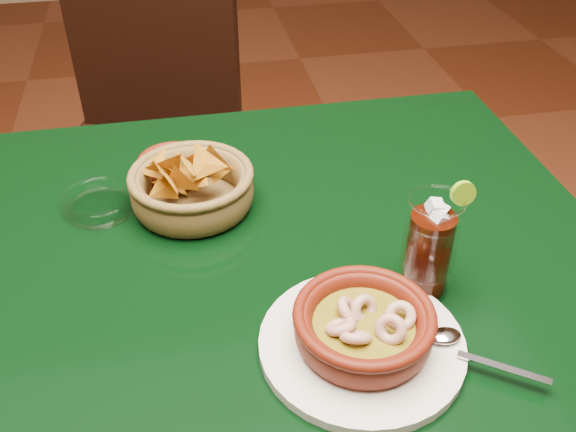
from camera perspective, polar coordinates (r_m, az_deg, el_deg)
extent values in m
cube|color=black|center=(0.91, -8.96, -4.31)|extent=(1.20, 0.80, 0.04)
cylinder|color=black|center=(1.51, 12.37, -3.96)|extent=(0.06, 0.06, 0.71)
cube|color=black|center=(1.58, -13.42, 3.44)|extent=(0.58, 0.58, 0.04)
cylinder|color=black|center=(1.68, -20.75, -6.36)|extent=(0.04, 0.04, 0.48)
cylinder|color=black|center=(1.53, -8.21, -8.65)|extent=(0.04, 0.04, 0.48)
cylinder|color=black|center=(1.93, -15.54, 1.17)|extent=(0.04, 0.04, 0.48)
cylinder|color=black|center=(1.80, -4.53, -0.17)|extent=(0.04, 0.04, 0.48)
cube|color=black|center=(1.63, -12.00, 14.82)|extent=(0.40, 0.19, 0.47)
cylinder|color=silver|center=(0.76, 6.56, -11.26)|extent=(0.24, 0.24, 0.01)
cylinder|color=#4A1107|center=(0.76, 6.61, -10.73)|extent=(0.14, 0.14, 0.01)
torus|color=#4A1107|center=(0.74, 6.71, -9.79)|extent=(0.18, 0.18, 0.04)
torus|color=#4A1107|center=(0.73, 6.82, -8.76)|extent=(0.16, 0.16, 0.01)
cylinder|color=brown|center=(0.74, 6.73, -9.58)|extent=(0.12, 0.12, 0.01)
torus|color=tan|center=(0.74, 9.95, -8.75)|extent=(0.04, 0.04, 0.04)
torus|color=tan|center=(0.75, 6.75, -8.22)|extent=(0.05, 0.04, 0.04)
torus|color=tan|center=(0.74, 5.43, -8.36)|extent=(0.04, 0.05, 0.04)
torus|color=tan|center=(0.73, 4.68, -9.78)|extent=(0.05, 0.05, 0.03)
torus|color=tan|center=(0.72, 6.00, -10.67)|extent=(0.04, 0.04, 0.04)
torus|color=tan|center=(0.72, 9.13, -9.92)|extent=(0.05, 0.05, 0.04)
cube|color=silver|center=(0.76, 18.62, -12.67)|extent=(0.09, 0.07, 0.00)
ellipsoid|color=silver|center=(0.77, 13.78, -10.29)|extent=(0.04, 0.03, 0.01)
cylinder|color=brown|center=(0.98, -8.36, 1.07)|extent=(0.16, 0.16, 0.01)
torus|color=brown|center=(0.97, -8.49, 2.31)|extent=(0.22, 0.22, 0.06)
torus|color=brown|center=(0.95, -8.64, 3.65)|extent=(0.19, 0.19, 0.01)
cone|color=#AD6A12|center=(0.98, -10.29, 3.29)|extent=(0.07, 0.07, 0.07)
cone|color=#AD6A12|center=(0.97, -7.73, 4.87)|extent=(0.07, 0.06, 0.08)
cone|color=#AD6A12|center=(0.95, -10.87, 2.58)|extent=(0.06, 0.07, 0.09)
cone|color=#AD6A12|center=(0.99, -10.44, 3.09)|extent=(0.06, 0.08, 0.06)
cone|color=#AD6A12|center=(0.94, -7.40, 4.63)|extent=(0.08, 0.05, 0.07)
cone|color=#AD6A12|center=(0.97, -8.05, 4.63)|extent=(0.05, 0.08, 0.06)
cone|color=#AD6A12|center=(0.96, -10.72, 4.27)|extent=(0.06, 0.08, 0.07)
cone|color=#AD6A12|center=(0.95, -8.09, 3.47)|extent=(0.07, 0.09, 0.07)
cone|color=#AD6A12|center=(0.96, -11.75, 4.42)|extent=(0.08, 0.09, 0.06)
cone|color=#AD6A12|center=(0.98, -8.32, 5.02)|extent=(0.09, 0.06, 0.07)
cone|color=#AD6A12|center=(0.94, -11.31, 4.18)|extent=(0.04, 0.09, 0.09)
cone|color=#AD6A12|center=(0.94, -8.72, 4.57)|extent=(0.06, 0.09, 0.08)
cone|color=#AD6A12|center=(0.93, -10.39, 3.17)|extent=(0.04, 0.08, 0.08)
cone|color=#AD6A12|center=(0.96, -6.25, 4.36)|extent=(0.07, 0.08, 0.06)
cone|color=#AD6A12|center=(0.94, -9.52, 3.16)|extent=(0.07, 0.05, 0.07)
cone|color=#AD6A12|center=(0.95, -6.66, 4.89)|extent=(0.07, 0.04, 0.07)
cone|color=#AD6A12|center=(0.99, -9.57, 3.62)|extent=(0.06, 0.08, 0.07)
cone|color=#AD6A12|center=(0.95, -10.64, 4.38)|extent=(0.10, 0.04, 0.09)
cylinder|color=#4A1107|center=(1.05, -10.07, 3.41)|extent=(0.10, 0.10, 0.01)
torus|color=#4A1107|center=(1.04, -10.19, 4.31)|extent=(0.14, 0.14, 0.04)
cylinder|color=#1D440B|center=(1.03, -10.23, 4.63)|extent=(0.08, 0.08, 0.01)
sphere|color=#1D440B|center=(1.02, -10.96, 4.63)|extent=(0.02, 0.02, 0.02)
sphere|color=#1D440B|center=(1.02, -10.02, 4.71)|extent=(0.02, 0.02, 0.02)
sphere|color=#1D440B|center=(1.03, -9.64, 5.08)|extent=(0.02, 0.02, 0.02)
sphere|color=#1D440B|center=(1.03, -10.13, 4.93)|extent=(0.02, 0.02, 0.02)
sphere|color=#1D440B|center=(1.03, -10.80, 4.86)|extent=(0.02, 0.02, 0.02)
cylinder|color=white|center=(0.85, 11.86, -6.13)|extent=(0.06, 0.06, 0.01)
torus|color=white|center=(0.81, 12.45, -2.62)|extent=(0.14, 0.14, 0.08)
cylinder|color=black|center=(0.81, 12.35, -3.23)|extent=(0.06, 0.06, 0.11)
cube|color=silver|center=(0.79, 12.91, 0.84)|extent=(0.02, 0.02, 0.02)
cube|color=silver|center=(0.78, 13.20, -0.34)|extent=(0.03, 0.02, 0.02)
cube|color=silver|center=(0.79, 13.37, 0.38)|extent=(0.02, 0.02, 0.02)
cube|color=silver|center=(0.79, 13.33, -0.07)|extent=(0.03, 0.03, 0.03)
torus|color=white|center=(0.77, 13.12, 1.35)|extent=(0.07, 0.07, 0.00)
cylinder|color=#699F13|center=(0.77, 15.30, 1.95)|extent=(0.03, 0.01, 0.03)
cylinder|color=white|center=(1.00, -16.32, 0.71)|extent=(0.10, 0.10, 0.01)
torus|color=white|center=(1.00, -16.43, 1.26)|extent=(0.12, 0.12, 0.03)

